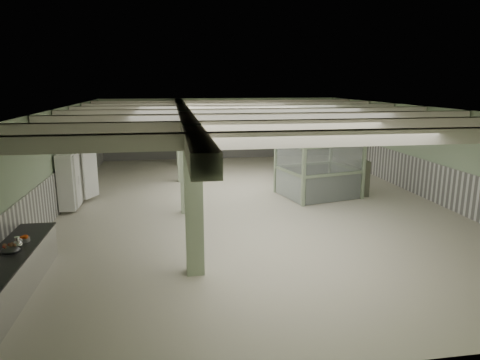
{
  "coord_description": "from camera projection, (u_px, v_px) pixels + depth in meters",
  "views": [
    {
      "loc": [
        -2.97,
        -15.71,
        4.52
      ],
      "look_at": [
        -0.73,
        -1.82,
        1.3
      ],
      "focal_mm": 32.0,
      "sensor_mm": 36.0,
      "label": 1
    }
  ],
  "objects": [
    {
      "name": "wainscot_back",
      "position": [
        221.0,
        146.0,
        26.02
      ],
      "size": [
        13.9,
        0.05,
        1.5
      ],
      "primitive_type": "cube",
      "color": "silver",
      "rests_on": "floor"
    },
    {
      "name": "pitcher_far",
      "position": [
        18.0,
        243.0,
        9.45
      ],
      "size": [
        0.28,
        0.29,
        0.3
      ],
      "primitive_type": null,
      "rotation": [
        0.0,
        0.0,
        0.4
      ],
      "color": "silver",
      "rests_on": "prep_counter"
    },
    {
      "name": "ceiling",
      "position": [
        252.0,
        108.0,
        15.78
      ],
      "size": [
        14.0,
        20.0,
        0.02
      ],
      "primitive_type": "cube",
      "color": "silver",
      "rests_on": "wall_back"
    },
    {
      "name": "veg_colander",
      "position": [
        10.0,
        248.0,
        9.34
      ],
      "size": [
        0.49,
        0.49,
        0.18
      ],
      "primitive_type": null,
      "rotation": [
        0.0,
        0.0,
        -0.26
      ],
      "color": "#3A3A3F",
      "rests_on": "prep_counter"
    },
    {
      "name": "wainscot_right",
      "position": [
        418.0,
        177.0,
        17.5
      ],
      "size": [
        0.05,
        19.9,
        1.5
      ],
      "primitive_type": "cube",
      "color": "silver",
      "rests_on": "floor"
    },
    {
      "name": "guard_booth",
      "position": [
        319.0,
        156.0,
        17.13
      ],
      "size": [
        3.44,
        3.1,
        2.39
      ],
      "rotation": [
        0.0,
        0.0,
        0.23
      ],
      "color": "gray",
      "rests_on": "floor"
    },
    {
      "name": "beam_g",
      "position": [
        226.0,
        103.0,
        23.04
      ],
      "size": [
        13.9,
        0.35,
        0.32
      ],
      "primitive_type": "cube",
      "color": "white",
      "rests_on": "ceiling"
    },
    {
      "name": "orange_bowl",
      "position": [
        24.0,
        240.0,
        9.93
      ],
      "size": [
        0.29,
        0.29,
        0.09
      ],
      "primitive_type": "cylinder",
      "rotation": [
        0.0,
        0.0,
        0.24
      ],
      "color": "#B2B2B7",
      "rests_on": "prep_counter"
    },
    {
      "name": "wall_back",
      "position": [
        221.0,
        128.0,
        25.81
      ],
      "size": [
        14.0,
        0.02,
        3.6
      ],
      "primitive_type": "cube",
      "color": "#96AD8A",
      "rests_on": "floor"
    },
    {
      "name": "prep_counter",
      "position": [
        0.0,
        286.0,
        8.73
      ],
      "size": [
        0.94,
        5.41,
        0.91
      ],
      "color": "silver",
      "rests_on": "floor"
    },
    {
      "name": "girder",
      "position": [
        184.0,
        115.0,
        15.44
      ],
      "size": [
        0.45,
        19.9,
        0.4
      ],
      "primitive_type": "cube",
      "color": "white",
      "rests_on": "ceiling"
    },
    {
      "name": "column_c",
      "position": [
        182.0,
        143.0,
        19.64
      ],
      "size": [
        0.42,
        0.42,
        3.6
      ],
      "primitive_type": "cube",
      "color": "#A6BA96",
      "rests_on": "floor"
    },
    {
      "name": "beam_b",
      "position": [
        287.0,
        126.0,
        11.01
      ],
      "size": [
        13.9,
        0.35,
        0.32
      ],
      "primitive_type": "cube",
      "color": "white",
      "rests_on": "ceiling"
    },
    {
      "name": "wainscot_left",
      "position": [
        60.0,
        190.0,
        15.33
      ],
      "size": [
        0.05,
        19.9,
        1.5
      ],
      "primitive_type": "cube",
      "color": "silver",
      "rests_on": "floor"
    },
    {
      "name": "beam_e",
      "position": [
        241.0,
        109.0,
        18.23
      ],
      "size": [
        13.9,
        0.35,
        0.32
      ],
      "primitive_type": "cube",
      "color": "white",
      "rests_on": "ceiling"
    },
    {
      "name": "column_a",
      "position": [
        194.0,
        201.0,
        10.02
      ],
      "size": [
        0.42,
        0.42,
        3.6
      ],
      "primitive_type": "cube",
      "color": "#A6BA96",
      "rests_on": "floor"
    },
    {
      "name": "beam_f",
      "position": [
        232.0,
        106.0,
        20.63
      ],
      "size": [
        13.9,
        0.35,
        0.32
      ],
      "primitive_type": "cube",
      "color": "white",
      "rests_on": "ceiling"
    },
    {
      "name": "walkin_cooler",
      "position": [
        73.0,
        180.0,
        15.76
      ],
      "size": [
        0.91,
        2.18,
        2.0
      ],
      "color": "white",
      "rests_on": "floor"
    },
    {
      "name": "pendant_mid",
      "position": [
        262.0,
        121.0,
        16.46
      ],
      "size": [
        0.44,
        0.44,
        0.22
      ],
      "primitive_type": "cone",
      "rotation": [
        3.14,
        0.0,
        0.0
      ],
      "color": "#324334",
      "rests_on": "ceiling"
    },
    {
      "name": "column_b",
      "position": [
        186.0,
        163.0,
        14.83
      ],
      "size": [
        0.42,
        0.42,
        3.6
      ],
      "primitive_type": "cube",
      "color": "#A6BA96",
      "rests_on": "floor"
    },
    {
      "name": "pendant_front",
      "position": [
        306.0,
        140.0,
        11.17
      ],
      "size": [
        0.44,
        0.44,
        0.22
      ],
      "primitive_type": "cone",
      "rotation": [
        3.14,
        0.0,
        0.0
      ],
      "color": "#324334",
      "rests_on": "ceiling"
    },
    {
      "name": "beam_d",
      "position": [
        251.0,
        113.0,
        15.82
      ],
      "size": [
        13.9,
        0.35,
        0.32
      ],
      "primitive_type": "cube",
      "color": "white",
      "rests_on": "ceiling"
    },
    {
      "name": "wall_left",
      "position": [
        57.0,
        161.0,
        15.1
      ],
      "size": [
        0.02,
        20.0,
        3.6
      ],
      "primitive_type": "cube",
      "color": "#96AD8A",
      "rests_on": "floor"
    },
    {
      "name": "pendant_back",
      "position": [
        241.0,
        113.0,
        21.27
      ],
      "size": [
        0.44,
        0.44,
        0.22
      ],
      "primitive_type": "cone",
      "rotation": [
        3.14,
        0.0,
        0.0
      ],
      "color": "#324334",
      "rests_on": "ceiling"
    },
    {
      "name": "column_d",
      "position": [
        180.0,
        133.0,
        23.49
      ],
      "size": [
        0.42,
        0.42,
        3.6
      ],
      "primitive_type": "cube",
      "color": "#A6BA96",
      "rests_on": "floor"
    },
    {
      "name": "wall_front",
      "position": [
        371.0,
        264.0,
        6.56
      ],
      "size": [
        14.0,
        0.02,
        3.6
      ],
      "primitive_type": "cube",
      "color": "#96AD8A",
      "rests_on": "floor"
    },
    {
      "name": "floor",
      "position": [
        251.0,
        202.0,
        16.59
      ],
      "size": [
        20.0,
        20.0,
        0.0
      ],
      "primitive_type": "plane",
      "color": "beige",
      "rests_on": "ground"
    },
    {
      "name": "beam_c",
      "position": [
        266.0,
        118.0,
        13.42
      ],
      "size": [
        13.9,
        0.35,
        0.32
      ],
      "primitive_type": "cube",
      "color": "white",
      "rests_on": "ceiling"
    },
    {
      "name": "wall_right",
      "position": [
        421.0,
        151.0,
        17.27
      ],
      "size": [
        0.02,
        20.0,
        3.6
      ],
      "primitive_type": "cube",
      "color": "#96AD8A",
      "rests_on": "floor"
    },
    {
      "name": "filing_cabinet",
      "position": [
        362.0,
        178.0,
        17.4
      ],
      "size": [
        0.53,
        0.71,
        1.43
      ],
      "primitive_type": "cube",
      "rotation": [
        0.0,
        0.0,
        -0.11
      ],
      "color": "#626454",
      "rests_on": "floor"
    },
    {
      "name": "beam_a",
      "position": [
        320.0,
        138.0,
        8.6
      ],
      "size": [
        13.9,
        0.35,
        0.32
      ],
      "primitive_type": "cube",
      "color": "white",
      "rests_on": "ceiling"
    }
  ]
}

